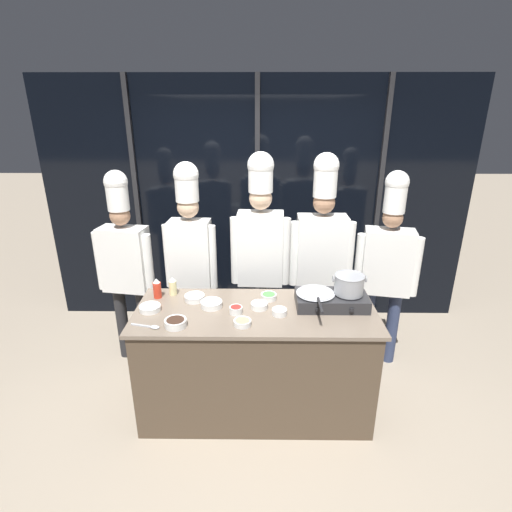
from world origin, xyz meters
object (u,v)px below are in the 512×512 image
(prep_bowl_onion, at_px, (259,305))
(chef_head, at_px, (125,258))
(prep_bowl_chicken, at_px, (279,311))
(serving_spoon_solid, at_px, (151,327))
(prep_bowl_rice, at_px, (150,307))
(stock_pot, at_px, (349,284))
(squeeze_bottle_chili, at_px, (157,289))
(frying_pan, at_px, (316,291))
(chef_apprentice, at_px, (387,261))
(prep_bowl_bell_pepper, at_px, (236,310))
(chef_sous, at_px, (191,248))
(squeeze_bottle_oil, at_px, (173,286))
(prep_bowl_soy_glaze, at_px, (176,322))
(prep_bowl_mushrooms, at_px, (242,322))
(chef_pastry, at_px, (321,249))
(prep_bowl_scallions, at_px, (269,296))
(prep_bowl_bean_sprouts, at_px, (211,303))
(prep_bowl_noodles, at_px, (195,297))
(portable_stove, at_px, (331,300))
(chef_line, at_px, (260,245))

(prep_bowl_onion, height_order, chef_head, chef_head)
(prep_bowl_chicken, distance_m, serving_spoon_solid, 0.94)
(prep_bowl_rice, bearing_deg, prep_bowl_onion, 3.00)
(serving_spoon_solid, bearing_deg, stock_pot, 13.02)
(squeeze_bottle_chili, relative_size, prep_bowl_rice, 1.04)
(frying_pan, bearing_deg, chef_apprentice, 40.46)
(prep_bowl_bell_pepper, xyz_separation_m, chef_sous, (-0.45, 0.73, 0.23))
(squeeze_bottle_oil, bearing_deg, prep_bowl_soy_glaze, -76.46)
(squeeze_bottle_oil, xyz_separation_m, chef_head, (-0.53, 0.45, 0.07))
(prep_bowl_onion, bearing_deg, squeeze_bottle_oil, 162.08)
(squeeze_bottle_chili, bearing_deg, prep_bowl_mushrooms, -30.89)
(squeeze_bottle_chili, height_order, prep_bowl_soy_glaze, squeeze_bottle_chili)
(chef_sous, height_order, chef_pastry, chef_pastry)
(prep_bowl_mushrooms, distance_m, prep_bowl_rice, 0.75)
(prep_bowl_rice, xyz_separation_m, prep_bowl_scallions, (0.91, 0.20, 0.00))
(chef_pastry, bearing_deg, chef_apprentice, 176.69)
(squeeze_bottle_oil, bearing_deg, stock_pot, -7.56)
(frying_pan, xyz_separation_m, serving_spoon_solid, (-1.20, -0.33, -0.12))
(prep_bowl_chicken, relative_size, serving_spoon_solid, 0.52)
(chef_pastry, bearing_deg, prep_bowl_bell_pepper, 46.97)
(squeeze_bottle_oil, height_order, chef_pastry, chef_pastry)
(prep_bowl_scallions, distance_m, chef_pastry, 0.77)
(prep_bowl_mushrooms, height_order, chef_head, chef_head)
(prep_bowl_bean_sprouts, xyz_separation_m, prep_bowl_noodles, (-0.15, 0.11, -0.00))
(prep_bowl_mushrooms, bearing_deg, prep_bowl_bean_sprouts, 133.03)
(squeeze_bottle_oil, distance_m, prep_bowl_onion, 0.75)
(chef_sous, bearing_deg, prep_bowl_rice, 76.88)
(prep_bowl_bell_pepper, height_order, chef_pastry, chef_pastry)
(squeeze_bottle_chili, distance_m, chef_sous, 0.55)
(prep_bowl_rice, bearing_deg, prep_bowl_bell_pepper, -3.27)
(prep_bowl_noodles, xyz_separation_m, prep_bowl_chicken, (0.67, -0.23, 0.00))
(squeeze_bottle_chili, relative_size, chef_sous, 0.09)
(frying_pan, xyz_separation_m, prep_bowl_chicken, (-0.28, -0.14, -0.10))
(prep_bowl_scallions, bearing_deg, prep_bowl_rice, -167.81)
(prep_bowl_bean_sprouts, height_order, prep_bowl_chicken, prep_bowl_bean_sprouts)
(portable_stove, xyz_separation_m, chef_apprentice, (0.61, 0.62, 0.08))
(prep_bowl_bell_pepper, bearing_deg, chef_head, 144.37)
(stock_pot, relative_size, prep_bowl_mushrooms, 1.99)
(squeeze_bottle_oil, bearing_deg, prep_bowl_chicken, -20.82)
(prep_bowl_rice, distance_m, chef_line, 1.13)
(prep_bowl_onion, bearing_deg, prep_bowl_bell_pepper, -155.10)
(frying_pan, bearing_deg, squeeze_bottle_oil, 170.54)
(chef_head, bearing_deg, chef_sous, -174.32)
(prep_bowl_rice, bearing_deg, chef_pastry, 28.13)
(chef_sous, height_order, chef_line, chef_line)
(prep_bowl_rice, relative_size, prep_bowl_bell_pepper, 1.62)
(prep_bowl_noodles, bearing_deg, prep_bowl_bell_pepper, -31.39)
(prep_bowl_bean_sprouts, distance_m, prep_bowl_chicken, 0.54)
(frying_pan, height_order, prep_bowl_bean_sprouts, frying_pan)
(prep_bowl_mushrooms, relative_size, prep_bowl_rice, 0.79)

